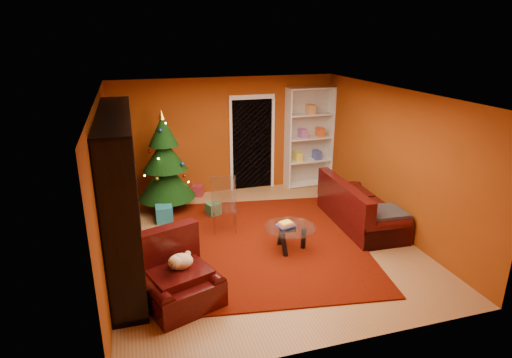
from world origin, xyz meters
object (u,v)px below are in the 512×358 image
object	(u,v)px
christmas_tree	(165,162)
acrylic_chair	(224,208)
gift_box_green	(213,209)
sofa	(361,203)
rug	(265,242)
dog	(181,261)
white_bookshelf	(309,138)
armchair	(180,277)
coffee_table	(290,238)
gift_box_red	(197,190)
media_unit	(121,193)
gift_box_teal	(164,214)

from	to	relation	value
christmas_tree	acrylic_chair	size ratio (longest dim) A/B	2.30
gift_box_green	acrylic_chair	size ratio (longest dim) A/B	0.28
christmas_tree	sofa	world-z (taller)	christmas_tree
rug	dog	size ratio (longest dim) A/B	9.69
white_bookshelf	christmas_tree	bearing A→B (deg)	-172.30
white_bookshelf	sofa	world-z (taller)	white_bookshelf
acrylic_chair	white_bookshelf	bearing A→B (deg)	47.37
christmas_tree	acrylic_chair	world-z (taller)	christmas_tree
armchair	dog	world-z (taller)	armchair
christmas_tree	coffee_table	bearing A→B (deg)	-53.68
gift_box_green	dog	distance (m)	2.94
christmas_tree	gift_box_green	distance (m)	1.38
white_bookshelf	gift_box_red	bearing A→B (deg)	178.40
media_unit	dog	xyz separation A→B (m)	(0.71, -1.19, -0.63)
armchair	acrylic_chair	xyz separation A→B (m)	(1.06, 2.02, 0.05)
gift_box_teal	sofa	bearing A→B (deg)	-18.71
gift_box_red	gift_box_teal	bearing A→B (deg)	-125.09
christmas_tree	gift_box_red	distance (m)	1.27
media_unit	sofa	bearing A→B (deg)	4.15
gift_box_red	coffee_table	world-z (taller)	coffee_table
dog	coffee_table	xyz separation A→B (m)	(1.92, 0.90, -0.37)
christmas_tree	dog	world-z (taller)	christmas_tree
acrylic_chair	dog	bearing A→B (deg)	-108.21
rug	media_unit	world-z (taller)	media_unit
gift_box_green	armchair	bearing A→B (deg)	-109.67
acrylic_chair	coffee_table	bearing A→B (deg)	-40.21
armchair	coffee_table	size ratio (longest dim) A/B	1.19
gift_box_teal	gift_box_green	size ratio (longest dim) A/B	1.27
media_unit	acrylic_chair	size ratio (longest dim) A/B	3.51
rug	armchair	size ratio (longest dim) A/B	3.78
christmas_tree	dog	xyz separation A→B (m)	(-0.12, -3.35, -0.42)
gift_box_red	armchair	xyz separation A→B (m)	(-0.87, -3.96, 0.28)
gift_box_green	sofa	xyz separation A→B (m)	(2.62, -1.25, 0.32)
white_bookshelf	gift_box_teal	bearing A→B (deg)	-162.67
rug	gift_box_teal	size ratio (longest dim) A/B	12.15
armchair	coffee_table	world-z (taller)	armchair
media_unit	gift_box_red	size ratio (longest dim) A/B	12.98
gift_box_red	white_bookshelf	distance (m)	2.88
gift_box_green	christmas_tree	bearing A→B (deg)	143.90
coffee_table	acrylic_chair	distance (m)	1.39
gift_box_teal	dog	size ratio (longest dim) A/B	0.80
christmas_tree	gift_box_teal	world-z (taller)	christmas_tree
media_unit	coffee_table	world-z (taller)	media_unit
coffee_table	dog	bearing A→B (deg)	-154.76
media_unit	sofa	xyz separation A→B (m)	(4.29, 0.29, -0.78)
gift_box_red	dog	bearing A→B (deg)	-102.09
christmas_tree	armchair	size ratio (longest dim) A/B	2.04
sofa	coffee_table	xyz separation A→B (m)	(-1.67, -0.58, -0.22)
gift_box_red	coffee_table	xyz separation A→B (m)	(1.08, -3.00, 0.10)
armchair	acrylic_chair	distance (m)	2.28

